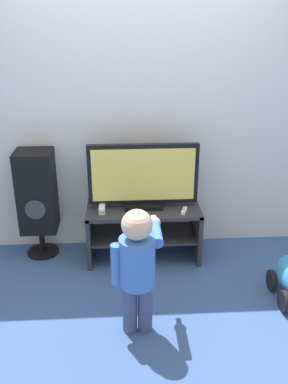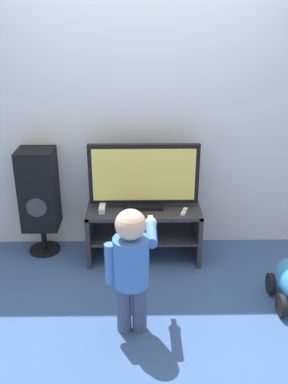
# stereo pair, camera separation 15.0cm
# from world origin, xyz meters

# --- Properties ---
(ground_plane) EXTENTS (16.00, 16.00, 0.00)m
(ground_plane) POSITION_xyz_m (0.00, 0.00, 0.00)
(ground_plane) COLOR #38568C
(wall_back) EXTENTS (10.00, 0.06, 2.60)m
(wall_back) POSITION_xyz_m (0.00, 0.53, 1.30)
(wall_back) COLOR silver
(wall_back) RESTS_ON ground_plane
(tv_stand) EXTENTS (1.00, 0.45, 0.50)m
(tv_stand) POSITION_xyz_m (0.00, 0.23, 0.32)
(tv_stand) COLOR #2D2D33
(tv_stand) RESTS_ON ground_plane
(television) EXTENTS (0.95, 0.20, 0.58)m
(television) POSITION_xyz_m (0.00, 0.25, 0.78)
(television) COLOR black
(television) RESTS_ON tv_stand
(game_console) EXTENTS (0.05, 0.18, 0.05)m
(game_console) POSITION_xyz_m (-0.36, 0.18, 0.52)
(game_console) COLOR white
(game_console) RESTS_ON tv_stand
(remote_primary) EXTENTS (0.07, 0.13, 0.03)m
(remote_primary) POSITION_xyz_m (0.35, 0.12, 0.51)
(remote_primary) COLOR white
(remote_primary) RESTS_ON tv_stand
(child) EXTENTS (0.36, 0.52, 0.94)m
(child) POSITION_xyz_m (-0.10, -0.75, 0.56)
(child) COLOR #3F4C72
(child) RESTS_ON ground_plane
(speaker_tower) EXTENTS (0.32, 0.30, 1.00)m
(speaker_tower) POSITION_xyz_m (-0.94, 0.34, 0.61)
(speaker_tower) COLOR black
(speaker_tower) RESTS_ON ground_plane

